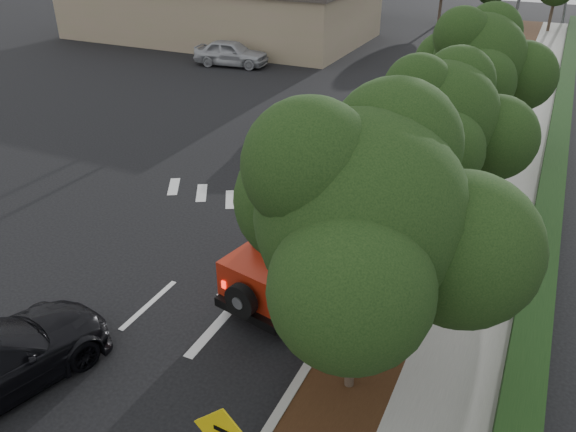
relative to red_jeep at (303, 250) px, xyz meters
The scene contains 17 objects.
ground 4.20m from the red_jeep, 143.45° to the right, with size 120.00×120.00×0.00m, color black.
curb 9.75m from the red_jeep, 81.94° to the left, with size 0.20×70.00×0.15m, color #9E9B93.
planting_strip 9.94m from the red_jeep, 76.19° to the left, with size 1.80×70.00×0.12m, color black.
sidewalk 10.56m from the red_jeep, 66.07° to the left, with size 2.00×70.00×0.12m, color gray.
hedge 11.17m from the red_jeep, 59.48° to the left, with size 0.80×70.00×0.80m, color black.
commercial_building 33.65m from the red_jeep, 124.89° to the left, with size 22.00×12.00×4.00m, color gray.
transmission_tower 45.69m from the red_jeep, 86.54° to the left, with size 7.00×4.00×28.00m, color slate, non-canonical shape.
street_tree_near 3.91m from the red_jeep, 50.91° to the right, with size 3.80×3.80×5.92m, color black, non-canonical shape.
street_tree_mid 4.86m from the red_jeep, 60.07° to the left, with size 3.20×3.20×5.32m, color black, non-canonical shape.
street_tree_far 10.92m from the red_jeep, 77.45° to the left, with size 3.40×3.40×5.62m, color black, non-canonical shape.
light_pole_a 25.55m from the red_jeep, 112.43° to the left, with size 2.00×0.22×9.00m, color slate, non-canonical shape.
light_pole_b 37.20m from the red_jeep, 106.79° to the left, with size 2.00×0.22×9.00m, color slate, non-canonical shape.
red_jeep is the anchor object (origin of this frame).
silver_suv_ahead 9.73m from the red_jeep, 96.23° to the left, with size 2.21×4.80×1.33m, color #95989C.
silver_sedan_oncoming 11.34m from the red_jeep, 116.66° to the left, with size 1.43×4.09×1.35m, color #A4A8AC.
parked_suv 24.30m from the red_jeep, 124.80° to the left, with size 1.90×4.72×1.61m, color #ABADB3.
terracotta_planter 4.25m from the red_jeep, 16.72° to the left, with size 0.76×0.76×1.32m.
Camera 1 is at (8.13, -8.85, 8.92)m, focal length 35.00 mm.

